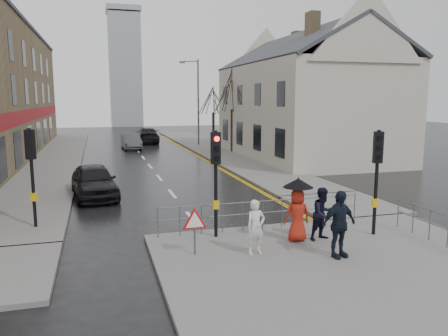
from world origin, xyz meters
TOP-DOWN VIEW (x-y plane):
  - ground at (0.00, 0.00)m, footprint 120.00×120.00m
  - near_pavement at (3.00, -3.50)m, footprint 10.00×9.00m
  - left_pavement at (-6.50, 23.00)m, footprint 4.00×44.00m
  - right_pavement at (6.50, 25.00)m, footprint 4.00×40.00m
  - pavement_bridge_right at (6.50, 3.00)m, footprint 4.00×4.20m
  - building_right_cream at (12.00, 18.00)m, footprint 9.00×16.40m
  - church_tower at (1.50, 62.00)m, footprint 5.00×5.00m
  - traffic_signal_near_left at (0.20, 0.20)m, footprint 0.28×0.27m
  - traffic_signal_near_right at (5.20, -1.00)m, footprint 0.34×0.33m
  - traffic_signal_far_left at (-5.50, 3.00)m, footprint 0.34×0.33m
  - guard_railing_front at (1.95, 0.60)m, footprint 7.14×0.04m
  - warning_sign at (-0.80, -1.21)m, footprint 0.80×0.07m
  - street_lamp at (5.82, 28.00)m, footprint 1.83×0.25m
  - tree_near at (7.50, 22.00)m, footprint 2.40×2.40m
  - tree_far at (8.00, 30.00)m, footprint 2.40×2.40m
  - pedestrian_a at (0.87, -1.63)m, footprint 0.62×0.46m
  - pedestrian_b at (3.33, -1.01)m, footprint 0.93×0.80m
  - pedestrian_with_umbrella at (2.50, -0.92)m, footprint 0.96×0.96m
  - pedestrian_d at (2.99, -2.51)m, footprint 1.17×0.65m
  - car_parked at (-3.56, 7.75)m, footprint 2.37×4.71m
  - car_mid at (-0.43, 27.23)m, footprint 1.69×4.37m
  - car_far at (1.58, 32.29)m, footprint 2.40×5.49m

SIDE VIEW (x-z plane):
  - ground at x=0.00m, z-range 0.00..0.00m
  - near_pavement at x=3.00m, z-range 0.00..0.14m
  - left_pavement at x=-6.50m, z-range 0.00..0.14m
  - right_pavement at x=6.50m, z-range 0.00..0.14m
  - pavement_bridge_right at x=6.50m, z-range 0.00..0.14m
  - car_mid at x=-0.43m, z-range 0.00..1.42m
  - car_parked at x=-3.56m, z-range 0.00..1.54m
  - car_far at x=1.58m, z-range 0.00..1.57m
  - guard_railing_front at x=1.95m, z-range 0.36..1.36m
  - pedestrian_a at x=0.87m, z-range 0.14..1.70m
  - pedestrian_b at x=3.33m, z-range 0.14..1.80m
  - warning_sign at x=-0.80m, z-range 0.37..1.72m
  - pedestrian_d at x=2.99m, z-range 0.14..2.03m
  - pedestrian_with_umbrella at x=2.50m, z-range 0.25..2.23m
  - traffic_signal_near_left at x=0.20m, z-range 0.76..4.16m
  - traffic_signal_near_right at x=5.20m, z-range 0.76..4.16m
  - traffic_signal_far_left at x=-5.50m, z-range 0.76..4.16m
  - tree_far at x=8.00m, z-range 1.60..7.24m
  - street_lamp at x=5.82m, z-range 0.71..8.71m
  - building_right_cream at x=12.00m, z-range -0.27..9.83m
  - tree_near at x=7.50m, z-range 1.85..8.43m
  - church_tower at x=1.50m, z-range 0.00..18.00m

